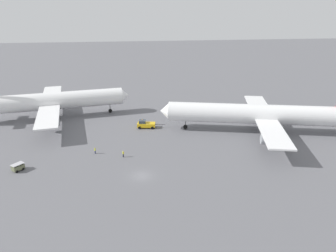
{
  "coord_description": "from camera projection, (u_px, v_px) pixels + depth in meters",
  "views": [
    {
      "loc": [
        -2.85,
        -62.03,
        35.38
      ],
      "look_at": [
        8.86,
        19.92,
        4.0
      ],
      "focal_mm": 33.54,
      "sensor_mm": 36.0,
      "label": 1
    }
  ],
  "objects": [
    {
      "name": "ground_crew_marshaller_foreground",
      "position": [
        95.0,
        150.0,
        80.69
      ],
      "size": [
        0.36,
        0.36,
        1.69
      ],
      "color": "#2D3351",
      "rests_on": "ground"
    },
    {
      "name": "gse_baggage_cart_trailing",
      "position": [
        18.0,
        167.0,
        72.3
      ],
      "size": [
        3.01,
        3.07,
        1.71
      ],
      "color": "#666B4C",
      "rests_on": "ground"
    },
    {
      "name": "ground_crew_wing_walker_right",
      "position": [
        123.0,
        154.0,
        78.8
      ],
      "size": [
        0.4,
        0.44,
        1.73
      ],
      "color": "black",
      "rests_on": "ground"
    },
    {
      "name": "airliner_at_gate_left",
      "position": [
        56.0,
        101.0,
        105.92
      ],
      "size": [
        49.78,
        50.32,
        15.86
      ],
      "color": "white",
      "rests_on": "ground"
    },
    {
      "name": "pushback_tug",
      "position": [
        146.0,
        124.0,
        98.01
      ],
      "size": [
        8.83,
        3.71,
        2.78
      ],
      "color": "gold",
      "rests_on": "ground"
    },
    {
      "name": "airliner_being_pushed",
      "position": [
        257.0,
        114.0,
        93.42
      ],
      "size": [
        57.31,
        46.62,
        16.01
      ],
      "color": "white",
      "rests_on": "ground"
    },
    {
      "name": "ground_plane",
      "position": [
        141.0,
        176.0,
        70.33
      ],
      "size": [
        600.0,
        600.0,
        0.0
      ],
      "primitive_type": "plane",
      "color": "slate"
    }
  ]
}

